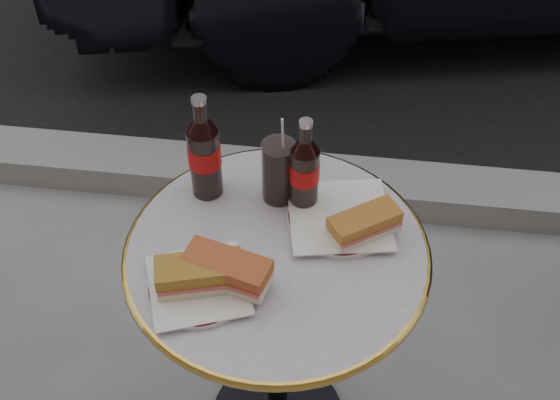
# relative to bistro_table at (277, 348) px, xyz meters

# --- Properties ---
(curb) EXTENTS (40.00, 0.20, 0.12)m
(curb) POSITION_rel_bistro_table_xyz_m (0.00, 0.90, -0.32)
(curb) COLOR gray
(curb) RESTS_ON ground
(bistro_table) EXTENTS (0.62, 0.62, 0.73)m
(bistro_table) POSITION_rel_bistro_table_xyz_m (0.00, 0.00, 0.00)
(bistro_table) COLOR #BAB2C4
(bistro_table) RESTS_ON ground
(plate_left) EXTENTS (0.22, 0.22, 0.01)m
(plate_left) POSITION_rel_bistro_table_xyz_m (-0.13, -0.12, 0.37)
(plate_left) COLOR silver
(plate_left) RESTS_ON bistro_table
(plate_right) EXTENTS (0.22, 0.22, 0.01)m
(plate_right) POSITION_rel_bistro_table_xyz_m (0.12, 0.09, 0.37)
(plate_right) COLOR silver
(plate_right) RESTS_ON bistro_table
(sandwich_left_a) EXTENTS (0.18, 0.12, 0.06)m
(sandwich_left_a) POSITION_rel_bistro_table_xyz_m (-0.13, -0.12, 0.41)
(sandwich_left_a) COLOR #A7742A
(sandwich_left_a) RESTS_ON plate_left
(sandwich_left_b) EXTENTS (0.18, 0.12, 0.06)m
(sandwich_left_b) POSITION_rel_bistro_table_xyz_m (-0.08, -0.10, 0.41)
(sandwich_left_b) COLOR #AE502C
(sandwich_left_b) RESTS_ON plate_left
(sandwich_right) EXTENTS (0.16, 0.14, 0.05)m
(sandwich_right) POSITION_rel_bistro_table_xyz_m (0.17, 0.05, 0.40)
(sandwich_right) COLOR #B46C2D
(sandwich_right) RESTS_ON plate_right
(cola_bottle_left) EXTENTS (0.09, 0.09, 0.25)m
(cola_bottle_left) POSITION_rel_bistro_table_xyz_m (-0.17, 0.14, 0.49)
(cola_bottle_left) COLOR black
(cola_bottle_left) RESTS_ON bistro_table
(cola_bottle_right) EXTENTS (0.07, 0.07, 0.23)m
(cola_bottle_right) POSITION_rel_bistro_table_xyz_m (0.04, 0.13, 0.48)
(cola_bottle_right) COLOR black
(cola_bottle_right) RESTS_ON bistro_table
(cola_glass) EXTENTS (0.09, 0.09, 0.15)m
(cola_glass) POSITION_rel_bistro_table_xyz_m (-0.02, 0.15, 0.44)
(cola_glass) COLOR black
(cola_glass) RESTS_ON bistro_table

